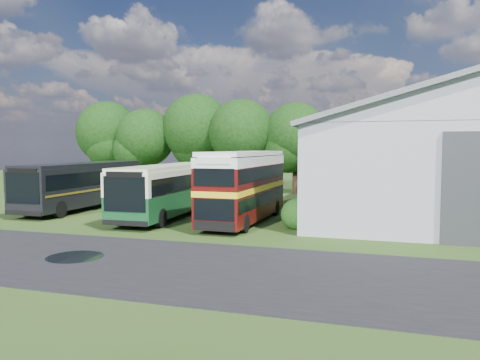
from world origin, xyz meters
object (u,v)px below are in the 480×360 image
(storage_shed, at_px, (464,149))
(bus_green_single, at_px, (171,189))
(bus_dark_single, at_px, (83,184))
(bus_maroon_double, at_px, (244,187))

(storage_shed, distance_m, bus_green_single, 19.57)
(storage_shed, height_order, bus_green_single, storage_shed)
(storage_shed, height_order, bus_dark_single, storage_shed)
(storage_shed, distance_m, bus_maroon_double, 15.53)
(bus_green_single, bearing_deg, bus_dark_single, 167.39)
(bus_green_single, distance_m, bus_maroon_double, 5.14)
(bus_green_single, height_order, bus_dark_single, bus_dark_single)
(bus_maroon_double, bearing_deg, bus_green_single, 171.42)
(storage_shed, distance_m, bus_dark_single, 26.12)
(bus_green_single, relative_size, bus_maroon_double, 1.24)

